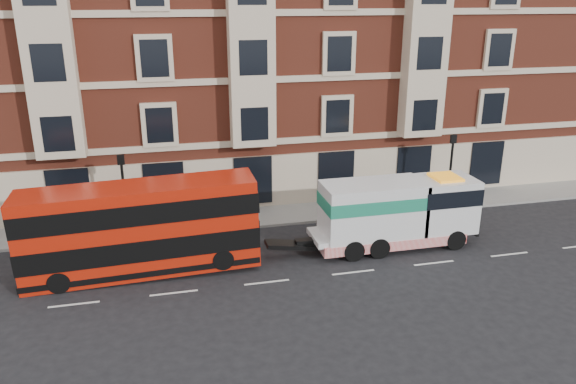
% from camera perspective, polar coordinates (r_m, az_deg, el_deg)
% --- Properties ---
extents(ground, '(120.00, 120.00, 0.00)m').
position_cam_1_polar(ground, '(24.87, -2.17, -9.16)').
color(ground, black).
rests_on(ground, ground).
extents(sidewalk, '(90.00, 3.00, 0.15)m').
position_cam_1_polar(sidewalk, '(31.54, -4.88, -2.66)').
color(sidewalk, slate).
rests_on(sidewalk, ground).
extents(victorian_terrace, '(45.00, 12.00, 20.40)m').
position_cam_1_polar(victorian_terrace, '(36.79, -6.41, 16.45)').
color(victorian_terrace, maroon).
rests_on(victorian_terrace, ground).
extents(lamp_post_west, '(0.35, 0.15, 4.35)m').
position_cam_1_polar(lamp_post_west, '(29.20, -16.33, 0.20)').
color(lamp_post_west, black).
rests_on(lamp_post_west, sidewalk).
extents(lamp_post_east, '(0.35, 0.15, 4.35)m').
position_cam_1_polar(lamp_post_east, '(33.33, 16.21, 2.57)').
color(lamp_post_east, black).
rests_on(lamp_post_east, sidewalk).
extents(double_decker_bus, '(10.26, 2.35, 4.15)m').
position_cam_1_polar(double_decker_bus, '(25.58, -14.77, -3.52)').
color(double_decker_bus, '#B41B0A').
rests_on(double_decker_bus, ground).
extents(tow_truck, '(8.21, 2.43, 3.42)m').
position_cam_1_polar(tow_truck, '(27.98, 10.75, -2.05)').
color(tow_truck, silver).
rests_on(tow_truck, ground).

